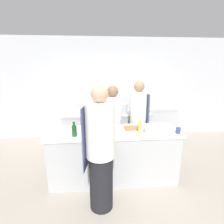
% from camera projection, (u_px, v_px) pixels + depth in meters
% --- Properties ---
extents(ground_plane, '(16.00, 16.00, 0.00)m').
position_uv_depth(ground_plane, '(114.00, 177.00, 3.31)').
color(ground_plane, '#A89E8E').
extents(wall_back, '(8.00, 0.06, 2.80)m').
position_uv_depth(wall_back, '(107.00, 89.00, 5.00)').
color(wall_back, silver).
rests_on(wall_back, ground_plane).
extents(prep_counter, '(2.31, 0.72, 0.94)m').
position_uv_depth(prep_counter, '(114.00, 155.00, 3.19)').
color(prep_counter, '#B7BABC').
rests_on(prep_counter, ground_plane).
extents(pass_counter, '(2.14, 0.63, 0.94)m').
position_uv_depth(pass_counter, '(107.00, 131.00, 4.37)').
color(pass_counter, '#B7BABC').
rests_on(pass_counter, ground_plane).
extents(oven_range, '(0.77, 0.71, 0.94)m').
position_uv_depth(oven_range, '(159.00, 123.00, 4.97)').
color(oven_range, '#B7BABC').
rests_on(oven_range, ground_plane).
extents(chef_at_prep_near, '(0.44, 0.42, 1.81)m').
position_uv_depth(chef_at_prep_near, '(100.00, 151.00, 2.40)').
color(chef_at_prep_near, black).
rests_on(chef_at_prep_near, ground_plane).
extents(chef_at_stove, '(0.37, 0.35, 1.75)m').
position_uv_depth(chef_at_stove, '(138.00, 122.00, 3.71)').
color(chef_at_stove, black).
rests_on(chef_at_stove, ground_plane).
extents(chef_at_pass_far, '(0.44, 0.42, 1.65)m').
position_uv_depth(chef_at_pass_far, '(112.00, 125.00, 3.73)').
color(chef_at_pass_far, black).
rests_on(chef_at_pass_far, ground_plane).
extents(bottle_olive_oil, '(0.08, 0.08, 0.24)m').
position_uv_depth(bottle_olive_oil, '(74.00, 131.00, 2.81)').
color(bottle_olive_oil, '#19471E').
rests_on(bottle_olive_oil, prep_counter).
extents(bottle_vinegar, '(0.06, 0.06, 0.29)m').
position_uv_depth(bottle_vinegar, '(82.00, 124.00, 3.06)').
color(bottle_vinegar, black).
rests_on(bottle_vinegar, prep_counter).
extents(bottle_wine, '(0.07, 0.07, 0.25)m').
position_uv_depth(bottle_wine, '(140.00, 127.00, 2.95)').
color(bottle_wine, '#B2A84C').
rests_on(bottle_wine, prep_counter).
extents(bowl_mixing_large, '(0.20, 0.20, 0.06)m').
position_uv_depth(bowl_mixing_large, '(110.00, 130.00, 3.00)').
color(bowl_mixing_large, '#B7BABC').
rests_on(bowl_mixing_large, prep_counter).
extents(bowl_prep_small, '(0.27, 0.27, 0.08)m').
position_uv_depth(bowl_prep_small, '(164.00, 126.00, 3.17)').
color(bowl_prep_small, white).
rests_on(bowl_prep_small, prep_counter).
extents(bowl_ceramic_blue, '(0.23, 0.23, 0.09)m').
position_uv_depth(bowl_ceramic_blue, '(150.00, 130.00, 2.98)').
color(bowl_ceramic_blue, '#B7BABC').
rests_on(bowl_ceramic_blue, prep_counter).
extents(cup, '(0.08, 0.08, 0.10)m').
position_uv_depth(cup, '(178.00, 131.00, 2.94)').
color(cup, '#33477F').
rests_on(cup, prep_counter).
extents(cutting_board, '(0.28, 0.26, 0.01)m').
position_uv_depth(cutting_board, '(132.00, 128.00, 3.19)').
color(cutting_board, olive).
rests_on(cutting_board, prep_counter).
extents(stockpot, '(0.24, 0.24, 0.24)m').
position_uv_depth(stockpot, '(122.00, 109.00, 4.15)').
color(stockpot, '#B7BABC').
rests_on(stockpot, pass_counter).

